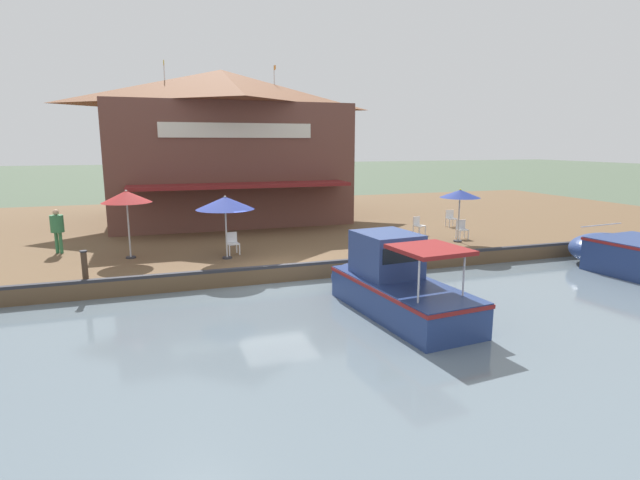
% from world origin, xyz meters
% --- Properties ---
extents(ground_plane, '(220.00, 220.00, 0.00)m').
position_xyz_m(ground_plane, '(0.00, 0.00, 0.00)').
color(ground_plane, '#4C5B47').
extents(quay_deck, '(22.00, 56.00, 0.60)m').
position_xyz_m(quay_deck, '(-11.00, 0.00, 0.30)').
color(quay_deck, brown).
rests_on(quay_deck, ground).
extents(quay_edge_fender, '(0.20, 50.40, 0.10)m').
position_xyz_m(quay_edge_fender, '(-0.10, 0.00, 0.65)').
color(quay_edge_fender, '#2D2D33').
rests_on(quay_edge_fender, quay_deck).
extents(waterfront_restaurant, '(11.95, 12.84, 8.69)m').
position_xyz_m(waterfront_restaurant, '(-13.09, 0.15, 4.83)').
color(waterfront_restaurant, brown).
rests_on(waterfront_restaurant, quay_deck).
extents(patio_umbrella_back_row, '(1.72, 1.72, 2.33)m').
position_xyz_m(patio_umbrella_back_row, '(-2.11, 8.70, 2.70)').
color(patio_umbrella_back_row, '#B7B7B7').
rests_on(patio_umbrella_back_row, quay_deck).
extents(patio_umbrella_far_corner, '(1.80, 1.80, 2.58)m').
position_xyz_m(patio_umbrella_far_corner, '(-3.31, -4.83, 2.91)').
color(patio_umbrella_far_corner, '#B7B7B7').
rests_on(patio_umbrella_far_corner, quay_deck).
extents(patio_umbrella_near_quay_edge, '(2.15, 2.15, 2.37)m').
position_xyz_m(patio_umbrella_near_quay_edge, '(-2.08, -1.40, 2.69)').
color(patio_umbrella_near_quay_edge, '#B7B7B7').
rests_on(patio_umbrella_near_quay_edge, quay_deck).
extents(cafe_chair_facing_river, '(0.56, 0.56, 0.85)m').
position_xyz_m(cafe_chair_facing_river, '(-4.23, 7.93, 1.08)').
color(cafe_chair_facing_river, white).
rests_on(cafe_chair_facing_river, quay_deck).
extents(cafe_chair_beside_entrance, '(0.48, 0.48, 0.85)m').
position_xyz_m(cafe_chair_beside_entrance, '(-5.75, 10.69, 1.08)').
color(cafe_chair_beside_entrance, white).
rests_on(cafe_chair_beside_entrance, quay_deck).
extents(cafe_chair_under_first_umbrella, '(0.50, 0.50, 0.85)m').
position_xyz_m(cafe_chair_under_first_umbrella, '(-2.67, 9.27, 1.08)').
color(cafe_chair_under_first_umbrella, white).
rests_on(cafe_chair_under_first_umbrella, quay_deck).
extents(cafe_chair_back_row_seat, '(0.49, 0.49, 0.85)m').
position_xyz_m(cafe_chair_back_row_seat, '(-2.79, -1.07, 1.08)').
color(cafe_chair_back_row_seat, white).
rests_on(cafe_chair_back_row_seat, quay_deck).
extents(person_at_quay_edge, '(0.49, 0.49, 1.74)m').
position_xyz_m(person_at_quay_edge, '(-5.11, -7.52, 1.70)').
color(person_at_quay_edge, '#337547').
rests_on(person_at_quay_edge, quay_deck).
extents(motorboat_distant_upstream, '(6.09, 2.51, 2.22)m').
position_xyz_m(motorboat_distant_upstream, '(3.73, 2.51, 0.84)').
color(motorboat_distant_upstream, navy).
rests_on(motorboat_distant_upstream, river_water).
extents(mooring_post, '(0.22, 0.22, 0.98)m').
position_xyz_m(mooring_post, '(-0.35, -6.07, 1.10)').
color(mooring_post, '#473323').
rests_on(mooring_post, quay_deck).
extents(tree_downstream_bank, '(3.76, 3.58, 7.04)m').
position_xyz_m(tree_downstream_bank, '(-18.88, -1.04, 5.72)').
color(tree_downstream_bank, brown).
rests_on(tree_downstream_bank, quay_deck).
extents(tree_behind_restaurant, '(3.71, 3.53, 6.71)m').
position_xyz_m(tree_behind_restaurant, '(-15.63, -2.11, 5.44)').
color(tree_behind_restaurant, brown).
rests_on(tree_behind_restaurant, quay_deck).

